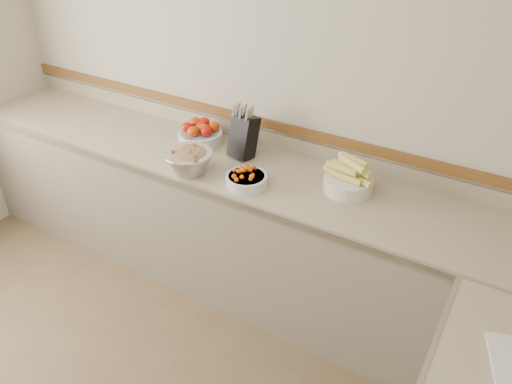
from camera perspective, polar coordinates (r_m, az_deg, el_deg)
The scene contains 7 objects.
back_wall at distance 3.04m, azimuth 0.60°, elevation 12.38°, with size 4.00×4.00×0.00m, color #B1A892.
counter_back at distance 3.20m, azimuth -2.41°, elevation -3.77°, with size 4.00×0.65×1.08m.
knife_block at distance 2.99m, azimuth -1.44°, elevation 6.50°, with size 0.17×0.19×0.34m.
tomato_bowl at distance 3.20m, azimuth -6.38°, elevation 6.64°, with size 0.28×0.28×0.14m.
cherry_tomato_bowl at distance 2.74m, azimuth -1.11°, elevation 1.57°, with size 0.23×0.23×0.12m.
corn_bowl at distance 2.72m, azimuth 10.52°, elevation 1.45°, with size 0.30×0.27×0.20m.
rhubarb_bowl at distance 2.86m, azimuth -7.65°, elevation 3.64°, with size 0.28×0.28×0.16m.
Camera 1 is at (1.43, -0.46, 2.36)m, focal length 35.00 mm.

